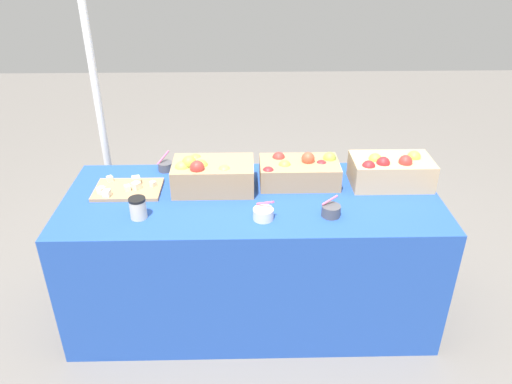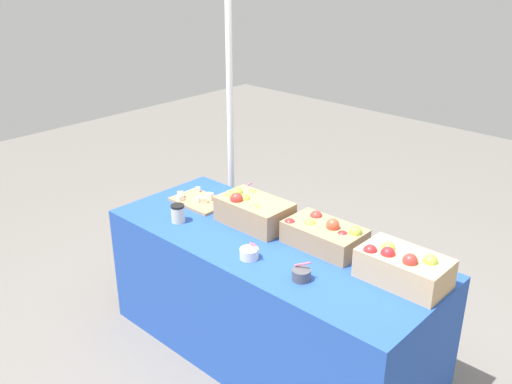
{
  "view_description": "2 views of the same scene",
  "coord_description": "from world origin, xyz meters",
  "px_view_note": "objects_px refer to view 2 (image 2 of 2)",
  "views": [
    {
      "loc": [
        -0.03,
        -2.17,
        1.97
      ],
      "look_at": [
        0.02,
        -0.04,
        0.79
      ],
      "focal_mm": 34.7,
      "sensor_mm": 36.0,
      "label": 1
    },
    {
      "loc": [
        1.79,
        -2.03,
        2.19
      ],
      "look_at": [
        -0.09,
        -0.01,
        1.0
      ],
      "focal_mm": 40.02,
      "sensor_mm": 36.0,
      "label": 2
    }
  ],
  "objects_px": {
    "apple_crate_left": "(403,267)",
    "coffee_cup": "(178,213)",
    "apple_crate_right": "(253,210)",
    "apple_crate_middle": "(324,235)",
    "sample_bowl_near": "(249,253)",
    "sample_bowl_mid": "(301,274)",
    "tent_pole": "(230,123)",
    "cutting_board_front": "(200,201)",
    "sample_bowl_far": "(245,195)"
  },
  "relations": [
    {
      "from": "apple_crate_middle",
      "to": "sample_bowl_mid",
      "type": "height_order",
      "value": "apple_crate_middle"
    },
    {
      "from": "apple_crate_right",
      "to": "sample_bowl_near",
      "type": "height_order",
      "value": "apple_crate_right"
    },
    {
      "from": "apple_crate_middle",
      "to": "sample_bowl_far",
      "type": "distance_m",
      "value": 0.75
    },
    {
      "from": "apple_crate_middle",
      "to": "apple_crate_right",
      "type": "xyz_separation_m",
      "value": [
        -0.46,
        -0.06,
        0.01
      ]
    },
    {
      "from": "coffee_cup",
      "to": "sample_bowl_far",
      "type": "bearing_deg",
      "value": 83.38
    },
    {
      "from": "cutting_board_front",
      "to": "sample_bowl_mid",
      "type": "xyz_separation_m",
      "value": [
        1.01,
        -0.26,
        0.01
      ]
    },
    {
      "from": "coffee_cup",
      "to": "tent_pole",
      "type": "bearing_deg",
      "value": 114.06
    },
    {
      "from": "sample_bowl_far",
      "to": "coffee_cup",
      "type": "distance_m",
      "value": 0.5
    },
    {
      "from": "cutting_board_front",
      "to": "tent_pole",
      "type": "relative_size",
      "value": 0.16
    },
    {
      "from": "apple_crate_right",
      "to": "coffee_cup",
      "type": "distance_m",
      "value": 0.43
    },
    {
      "from": "sample_bowl_far",
      "to": "tent_pole",
      "type": "height_order",
      "value": "tent_pole"
    },
    {
      "from": "apple_crate_middle",
      "to": "tent_pole",
      "type": "distance_m",
      "value": 1.24
    },
    {
      "from": "apple_crate_left",
      "to": "tent_pole",
      "type": "xyz_separation_m",
      "value": [
        -1.6,
        0.46,
        0.27
      ]
    },
    {
      "from": "apple_crate_middle",
      "to": "apple_crate_right",
      "type": "bearing_deg",
      "value": -172.73
    },
    {
      "from": "apple_crate_middle",
      "to": "apple_crate_left",
      "type": "bearing_deg",
      "value": -3.43
    },
    {
      "from": "apple_crate_middle",
      "to": "sample_bowl_near",
      "type": "height_order",
      "value": "apple_crate_middle"
    },
    {
      "from": "apple_crate_right",
      "to": "apple_crate_middle",
      "type": "bearing_deg",
      "value": 7.27
    },
    {
      "from": "apple_crate_left",
      "to": "coffee_cup",
      "type": "relative_size",
      "value": 3.97
    },
    {
      "from": "sample_bowl_mid",
      "to": "tent_pole",
      "type": "height_order",
      "value": "tent_pole"
    },
    {
      "from": "apple_crate_middle",
      "to": "sample_bowl_mid",
      "type": "distance_m",
      "value": 0.36
    },
    {
      "from": "apple_crate_right",
      "to": "sample_bowl_mid",
      "type": "height_order",
      "value": "apple_crate_right"
    },
    {
      "from": "cutting_board_front",
      "to": "sample_bowl_far",
      "type": "height_order",
      "value": "sample_bowl_far"
    },
    {
      "from": "apple_crate_middle",
      "to": "coffee_cup",
      "type": "bearing_deg",
      "value": -156.96
    },
    {
      "from": "sample_bowl_far",
      "to": "tent_pole",
      "type": "bearing_deg",
      "value": 145.99
    },
    {
      "from": "sample_bowl_mid",
      "to": "sample_bowl_near",
      "type": "bearing_deg",
      "value": -176.3
    },
    {
      "from": "cutting_board_front",
      "to": "sample_bowl_near",
      "type": "bearing_deg",
      "value": -22.26
    },
    {
      "from": "apple_crate_middle",
      "to": "sample_bowl_mid",
      "type": "relative_size",
      "value": 4.3
    },
    {
      "from": "apple_crate_middle",
      "to": "sample_bowl_far",
      "type": "relative_size",
      "value": 3.89
    },
    {
      "from": "apple_crate_left",
      "to": "coffee_cup",
      "type": "distance_m",
      "value": 1.3
    },
    {
      "from": "apple_crate_middle",
      "to": "coffee_cup",
      "type": "distance_m",
      "value": 0.85
    },
    {
      "from": "apple_crate_left",
      "to": "cutting_board_front",
      "type": "bearing_deg",
      "value": -178.05
    },
    {
      "from": "coffee_cup",
      "to": "sample_bowl_near",
      "type": "bearing_deg",
      "value": -2.38
    },
    {
      "from": "apple_crate_left",
      "to": "sample_bowl_near",
      "type": "distance_m",
      "value": 0.76
    },
    {
      "from": "cutting_board_front",
      "to": "tent_pole",
      "type": "height_order",
      "value": "tent_pole"
    },
    {
      "from": "apple_crate_middle",
      "to": "sample_bowl_near",
      "type": "distance_m",
      "value": 0.41
    },
    {
      "from": "apple_crate_right",
      "to": "coffee_cup",
      "type": "xyz_separation_m",
      "value": [
        -0.33,
        -0.28,
        -0.03
      ]
    },
    {
      "from": "coffee_cup",
      "to": "sample_bowl_mid",
      "type": "bearing_deg",
      "value": -0.22
    },
    {
      "from": "sample_bowl_near",
      "to": "coffee_cup",
      "type": "relative_size",
      "value": 0.96
    },
    {
      "from": "tent_pole",
      "to": "apple_crate_right",
      "type": "bearing_deg",
      "value": -36.15
    },
    {
      "from": "coffee_cup",
      "to": "tent_pole",
      "type": "height_order",
      "value": "tent_pole"
    },
    {
      "from": "tent_pole",
      "to": "apple_crate_middle",
      "type": "bearing_deg",
      "value": -20.92
    },
    {
      "from": "cutting_board_front",
      "to": "apple_crate_middle",
      "type": "bearing_deg",
      "value": 4.83
    },
    {
      "from": "sample_bowl_mid",
      "to": "cutting_board_front",
      "type": "bearing_deg",
      "value": 165.46
    },
    {
      "from": "sample_bowl_near",
      "to": "sample_bowl_mid",
      "type": "height_order",
      "value": "sample_bowl_near"
    },
    {
      "from": "apple_crate_right",
      "to": "tent_pole",
      "type": "xyz_separation_m",
      "value": [
        -0.67,
        0.49,
        0.27
      ]
    },
    {
      "from": "apple_crate_right",
      "to": "tent_pole",
      "type": "relative_size",
      "value": 0.19
    },
    {
      "from": "sample_bowl_near",
      "to": "sample_bowl_mid",
      "type": "relative_size",
      "value": 1.04
    },
    {
      "from": "sample_bowl_near",
      "to": "tent_pole",
      "type": "xyz_separation_m",
      "value": [
        -0.93,
        0.79,
        0.32
      ]
    },
    {
      "from": "cutting_board_front",
      "to": "sample_bowl_near",
      "type": "relative_size",
      "value": 3.41
    },
    {
      "from": "sample_bowl_near",
      "to": "coffee_cup",
      "type": "xyz_separation_m",
      "value": [
        -0.58,
        0.02,
        0.02
      ]
    }
  ]
}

